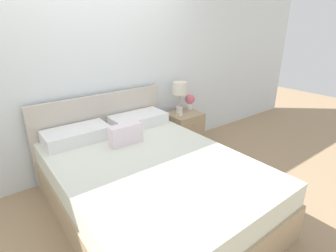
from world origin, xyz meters
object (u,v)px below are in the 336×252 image
object	(u,v)px
bed	(147,181)
alarm_clock	(180,114)
nightstand	(184,131)
table_lamp	(180,90)
flower_vase	(190,100)

from	to	relation	value
bed	alarm_clock	distance (m)	1.28
nightstand	alarm_clock	xyz separation A→B (m)	(-0.15, -0.07, 0.30)
bed	nightstand	xyz separation A→B (m)	(1.16, 0.80, -0.02)
table_lamp	alarm_clock	distance (m)	0.34
bed	table_lamp	distance (m)	1.54
flower_vase	table_lamp	bearing A→B (deg)	179.55
nightstand	alarm_clock	bearing A→B (deg)	-153.68
bed	flower_vase	bearing A→B (deg)	33.24
flower_vase	alarm_clock	distance (m)	0.37
nightstand	table_lamp	world-z (taller)	table_lamp
flower_vase	bed	bearing A→B (deg)	-146.76
table_lamp	flower_vase	size ratio (longest dim) A/B	1.87
nightstand	flower_vase	xyz separation A→B (m)	(0.17, 0.07, 0.42)
bed	table_lamp	world-z (taller)	table_lamp
bed	flower_vase	size ratio (longest dim) A/B	9.36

